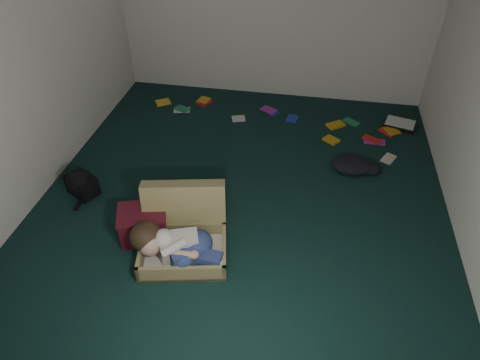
% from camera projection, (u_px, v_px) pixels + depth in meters
% --- Properties ---
extents(floor, '(4.50, 4.50, 0.00)m').
position_uv_depth(floor, '(243.00, 198.00, 4.31)').
color(floor, black).
rests_on(floor, ground).
extents(wall_front, '(4.50, 0.00, 4.50)m').
position_uv_depth(wall_front, '(150.00, 318.00, 1.77)').
color(wall_front, white).
rests_on(wall_front, ground).
extents(wall_left, '(0.00, 4.50, 4.50)m').
position_uv_depth(wall_left, '(20.00, 60.00, 3.76)').
color(wall_left, white).
rests_on(wall_left, ground).
extents(suitcase, '(0.86, 0.85, 0.54)m').
position_uv_depth(suitcase, '(184.00, 232.00, 3.71)').
color(suitcase, '#90834F').
rests_on(suitcase, floor).
extents(person, '(0.81, 0.40, 0.33)m').
position_uv_depth(person, '(176.00, 245.00, 3.54)').
color(person, beige).
rests_on(person, suitcase).
extents(maroon_bin, '(0.51, 0.45, 0.29)m').
position_uv_depth(maroon_bin, '(144.00, 224.00, 3.81)').
color(maroon_bin, '#4B0F1B').
rests_on(maroon_bin, floor).
extents(backpack, '(0.47, 0.44, 0.22)m').
position_uv_depth(backpack, '(82.00, 184.00, 4.29)').
color(backpack, black).
rests_on(backpack, floor).
extents(clothing_pile, '(0.53, 0.46, 0.15)m').
position_uv_depth(clothing_pile, '(365.00, 168.00, 4.56)').
color(clothing_pile, black).
rests_on(clothing_pile, floor).
extents(paper_tray, '(0.44, 0.38, 0.05)m').
position_uv_depth(paper_tray, '(400.00, 124.00, 5.34)').
color(paper_tray, black).
rests_on(paper_tray, floor).
extents(book_scatter, '(3.17, 1.32, 0.02)m').
position_uv_depth(book_scatter, '(295.00, 126.00, 5.34)').
color(book_scatter, yellow).
rests_on(book_scatter, floor).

